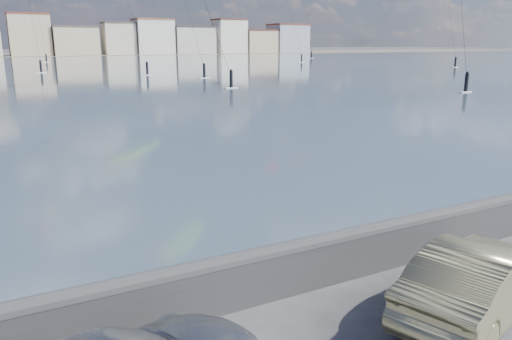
{
  "coord_description": "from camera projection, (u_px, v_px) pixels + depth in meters",
  "views": [
    {
      "loc": [
        -3.73,
        -4.84,
        4.79
      ],
      "look_at": [
        1.0,
        4.0,
        2.2
      ],
      "focal_mm": 35.0,
      "sensor_mm": 36.0,
      "label": 1
    }
  ],
  "objects": [
    {
      "name": "bay_water",
      "position": [
        10.0,
        70.0,
        85.16
      ],
      "size": [
        500.0,
        177.0,
        0.0
      ],
      "primitive_type": "cube",
      "color": "#3C5161",
      "rests_on": "ground"
    },
    {
      "name": "car_champagne",
      "position": [
        477.0,
        279.0,
        8.89
      ],
      "size": [
        4.38,
        2.69,
        1.36
      ],
      "primitive_type": "imported",
      "rotation": [
        0.0,
        0.0,
        1.9
      ],
      "color": "tan",
      "rests_on": "ground"
    },
    {
      "name": "seawall",
      "position": [
        241.0,
        277.0,
        9.19
      ],
      "size": [
        400.0,
        0.36,
        1.08
      ],
      "color": "#28282B",
      "rests_on": "ground"
    }
  ]
}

